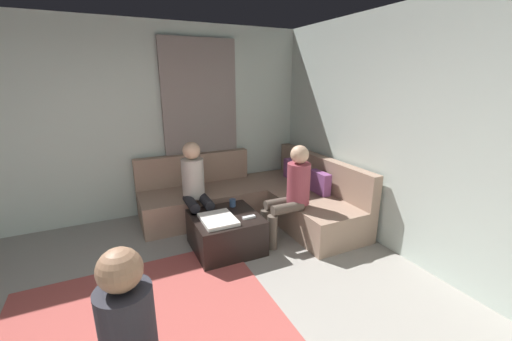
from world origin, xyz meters
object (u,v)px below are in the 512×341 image
Objects in this scene: game_remote at (249,217)px; person_on_couch_back at (291,190)px; ottoman at (226,232)px; person_on_couch_side at (195,186)px; sectional_couch at (258,198)px; coffee_mug at (233,203)px.

game_remote is 0.12× the size of person_on_couch_back.
ottoman is 0.71m from person_on_couch_side.
person_on_couch_back reaches higher than sectional_couch.
ottoman is 0.93m from person_on_couch_back.
coffee_mug is 0.63× the size of game_remote.
coffee_mug is 0.08× the size of person_on_couch_side.
sectional_couch is 26.84× the size of coffee_mug.
person_on_couch_back is (0.15, 0.80, 0.45)m from ottoman.
sectional_couch reaches higher than coffee_mug.
ottoman is 0.36m from game_remote.
sectional_couch is 0.99m from game_remote.
sectional_couch is at bearing 148.00° from game_remote.
person_on_couch_back and person_on_couch_side have the same top height.
person_on_couch_back is (-0.03, 0.58, 0.23)m from game_remote.
person_on_couch_back is at bearing 3.91° from sectional_couch.
game_remote is at bearing 92.82° from person_on_couch_back.
ottoman is at bearing 79.21° from person_on_couch_back.
person_on_couch_side is (-0.69, -0.42, 0.23)m from game_remote.
sectional_couch is 3.36× the size of ottoman.
person_on_couch_side is at bearing -148.25° from game_remote.
game_remote is 0.12× the size of person_on_couch_side.
coffee_mug is (0.43, -0.56, 0.19)m from sectional_couch.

